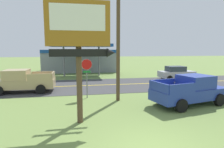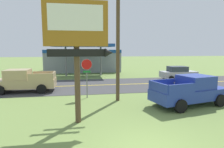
{
  "view_description": "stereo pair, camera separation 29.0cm",
  "coord_description": "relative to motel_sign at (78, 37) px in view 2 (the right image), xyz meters",
  "views": [
    {
      "loc": [
        -2.62,
        -6.13,
        3.67
      ],
      "look_at": [
        0.0,
        8.0,
        1.8
      ],
      "focal_mm": 30.55,
      "sensor_mm": 36.0,
      "label": 1
    },
    {
      "loc": [
        -2.34,
        -6.18,
        3.67
      ],
      "look_at": [
        0.0,
        8.0,
        1.8
      ],
      "focal_mm": 30.55,
      "sensor_mm": 36.0,
      "label": 2
    }
  ],
  "objects": [
    {
      "name": "road_centre_line",
      "position": [
        2.45,
        9.87,
        -4.24
      ],
      "size": [
        126.0,
        0.2,
        0.01
      ],
      "primitive_type": "cube",
      "color": "gold",
      "rests_on": "road_asphalt"
    },
    {
      "name": "road_asphalt",
      "position": [
        2.45,
        9.87,
        -4.25
      ],
      "size": [
        140.0,
        8.0,
        0.02
      ],
      "primitive_type": "cube",
      "color": "#3D3D3F",
      "rests_on": "ground"
    },
    {
      "name": "utility_pole",
      "position": [
        2.7,
        3.87,
        0.58
      ],
      "size": [
        2.04,
        0.26,
        9.04
      ],
      "color": "brown",
      "rests_on": "ground"
    },
    {
      "name": "car_silver_near_lane",
      "position": [
        11.69,
        11.87,
        -3.43
      ],
      "size": [
        4.2,
        2.0,
        1.64
      ],
      "color": "#A8AAAF",
      "rests_on": "ground"
    },
    {
      "name": "pickup_tan_on_road",
      "position": [
        -4.8,
        7.87,
        -3.3
      ],
      "size": [
        5.2,
        2.24,
        1.96
      ],
      "color": "tan",
      "rests_on": "ground"
    },
    {
      "name": "stop_sign",
      "position": [
        0.55,
        4.98,
        -2.23
      ],
      "size": [
        0.8,
        0.08,
        2.95
      ],
      "color": "slate",
      "rests_on": "ground"
    },
    {
      "name": "pickup_blue_parked_on_lawn",
      "position": [
        7.2,
        1.95,
        -3.3
      ],
      "size": [
        5.51,
        3.08,
        1.96
      ],
      "color": "#233893",
      "rests_on": "ground"
    },
    {
      "name": "gas_station",
      "position": [
        0.52,
        23.06,
        -2.32
      ],
      "size": [
        12.0,
        11.5,
        4.4
      ],
      "color": "gray",
      "rests_on": "ground"
    },
    {
      "name": "motel_sign",
      "position": [
        0.0,
        0.0,
        0.0
      ],
      "size": [
        3.26,
        0.54,
        6.24
      ],
      "color": "brown",
      "rests_on": "ground"
    }
  ]
}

